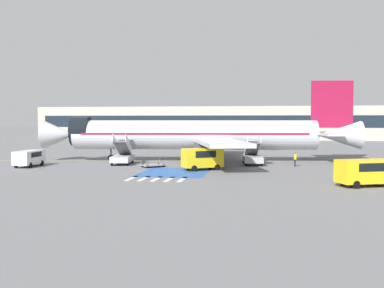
% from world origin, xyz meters
% --- Properties ---
extents(ground_plane, '(600.00, 600.00, 0.00)m').
position_xyz_m(ground_plane, '(0.00, 0.00, 0.00)').
color(ground_plane, slate).
extents(apron_leadline_yellow, '(75.03, 10.31, 0.01)m').
position_xyz_m(apron_leadline_yellow, '(0.76, -0.02, 0.00)').
color(apron_leadline_yellow, gold).
rests_on(apron_leadline_yellow, ground_plane).
extents(apron_stand_patch_blue, '(6.86, 8.47, 0.01)m').
position_xyz_m(apron_stand_patch_blue, '(0.76, -13.07, 0.00)').
color(apron_stand_patch_blue, '#2856A8').
rests_on(apron_stand_patch_blue, ground_plane).
extents(apron_walkway_bar_0, '(0.44, 3.60, 0.01)m').
position_xyz_m(apron_walkway_bar_0, '(-2.24, -18.21, 0.00)').
color(apron_walkway_bar_0, silver).
rests_on(apron_walkway_bar_0, ground_plane).
extents(apron_walkway_bar_1, '(0.44, 3.60, 0.01)m').
position_xyz_m(apron_walkway_bar_1, '(-1.04, -18.21, 0.00)').
color(apron_walkway_bar_1, silver).
rests_on(apron_walkway_bar_1, ground_plane).
extents(apron_walkway_bar_2, '(0.44, 3.60, 0.01)m').
position_xyz_m(apron_walkway_bar_2, '(0.16, -18.21, 0.00)').
color(apron_walkway_bar_2, silver).
rests_on(apron_walkway_bar_2, ground_plane).
extents(apron_walkway_bar_3, '(0.44, 3.60, 0.01)m').
position_xyz_m(apron_walkway_bar_3, '(1.36, -18.21, 0.00)').
color(apron_walkway_bar_3, silver).
rests_on(apron_walkway_bar_3, ground_plane).
extents(apron_walkway_bar_4, '(0.44, 3.60, 0.01)m').
position_xyz_m(apron_walkway_bar_4, '(2.56, -18.21, 0.00)').
color(apron_walkway_bar_4, silver).
rests_on(apron_walkway_bar_4, ground_plane).
extents(airliner, '(41.73, 31.71, 10.50)m').
position_xyz_m(airliner, '(1.40, 0.07, 3.41)').
color(airliner, silver).
rests_on(airliner, ground_plane).
extents(boarding_stairs_forward, '(2.82, 5.44, 3.76)m').
position_xyz_m(boarding_stairs_forward, '(-7.28, -5.60, 0.96)').
color(boarding_stairs_forward, '#ADB2BA').
rests_on(boarding_stairs_forward, ground_plane).
extents(boarding_stairs_aft, '(2.82, 5.44, 3.62)m').
position_xyz_m(boarding_stairs_aft, '(8.42, -3.48, 0.94)').
color(boarding_stairs_aft, '#ADB2BA').
rests_on(boarding_stairs_aft, ground_plane).
extents(fuel_tanker, '(9.46, 2.96, 3.41)m').
position_xyz_m(fuel_tanker, '(8.05, 25.22, 1.72)').
color(fuel_tanker, '#38383D').
rests_on(fuel_tanker, ground_plane).
extents(service_van_0, '(4.65, 3.85, 2.33)m').
position_xyz_m(service_van_0, '(3.27, -10.17, 1.38)').
color(service_van_0, yellow).
rests_on(service_van_0, ground_plane).
extents(service_van_2, '(5.04, 3.62, 2.19)m').
position_xyz_m(service_van_2, '(18.14, -19.91, 1.31)').
color(service_van_2, yellow).
rests_on(service_van_2, ground_plane).
extents(service_van_3, '(1.95, 4.40, 1.87)m').
position_xyz_m(service_van_3, '(-17.04, -10.19, 1.13)').
color(service_van_3, silver).
rests_on(service_van_3, ground_plane).
extents(baggage_cart, '(2.95, 2.84, 0.87)m').
position_xyz_m(baggage_cart, '(-2.70, -8.33, 0.26)').
color(baggage_cart, gray).
rests_on(baggage_cart, ground_plane).
extents(ground_crew_0, '(0.48, 0.44, 1.75)m').
position_xyz_m(ground_crew_0, '(0.39, -5.13, 1.01)').
color(ground_crew_0, '#191E38').
rests_on(ground_crew_0, ground_plane).
extents(ground_crew_1, '(0.24, 0.43, 1.84)m').
position_xyz_m(ground_crew_1, '(4.36, -4.04, 1.07)').
color(ground_crew_1, '#2D2D33').
rests_on(ground_crew_1, ground_plane).
extents(ground_crew_2, '(0.29, 0.46, 1.70)m').
position_xyz_m(ground_crew_2, '(13.41, -4.89, 0.98)').
color(ground_crew_2, '#191E38').
rests_on(ground_crew_2, ground_plane).
extents(terminal_building, '(114.94, 12.10, 9.10)m').
position_xyz_m(terminal_building, '(1.94, 68.85, 4.55)').
color(terminal_building, '#B2AD9E').
rests_on(terminal_building, ground_plane).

